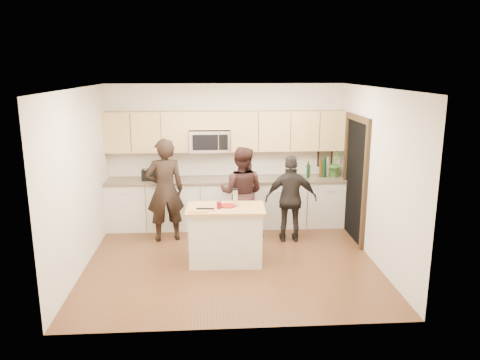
{
  "coord_description": "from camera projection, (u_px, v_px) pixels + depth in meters",
  "views": [
    {
      "loc": [
        -0.31,
        -6.93,
        2.99
      ],
      "look_at": [
        0.17,
        0.35,
        1.23
      ],
      "focal_mm": 35.0,
      "sensor_mm": 36.0,
      "label": 1
    }
  ],
  "objects": [
    {
      "name": "dish_towel",
      "position": [
        176.0,
        189.0,
        8.65
      ],
      "size": [
        0.34,
        0.6,
        0.48
      ],
      "color": "white",
      "rests_on": "ground"
    },
    {
      "name": "tongs",
      "position": [
        205.0,
        209.0,
        7.01
      ],
      "size": [
        0.27,
        0.04,
        0.02
      ],
      "primitive_type": "cube",
      "rotation": [
        0.0,
        0.0,
        -0.04
      ],
      "color": "black",
      "rests_on": "cutting_board"
    },
    {
      "name": "drink_glass",
      "position": [
        219.0,
        205.0,
        7.11
      ],
      "size": [
        0.08,
        0.08,
        0.1
      ],
      "primitive_type": "cylinder",
      "color": "maroon",
      "rests_on": "island"
    },
    {
      "name": "cutting_board",
      "position": [
        198.0,
        211.0,
        6.98
      ],
      "size": [
        0.29,
        0.21,
        0.02
      ],
      "primitive_type": "cube",
      "rotation": [
        0.0,
        0.0,
        -0.04
      ],
      "color": "#B2864A",
      "rests_on": "island"
    },
    {
      "name": "doorway",
      "position": [
        355.0,
        175.0,
        8.19
      ],
      "size": [
        0.06,
        1.25,
        2.2
      ],
      "color": "black",
      "rests_on": "ground"
    },
    {
      "name": "orchid",
      "position": [
        336.0,
        163.0,
        8.97
      ],
      "size": [
        0.37,
        0.36,
        0.52
      ],
      "primitive_type": "imported",
      "rotation": [
        0.0,
        0.0,
        0.67
      ],
      "color": "#3F772F",
      "rests_on": "back_cabinetry"
    },
    {
      "name": "floor",
      "position": [
        231.0,
        260.0,
        7.44
      ],
      "size": [
        4.5,
        4.5,
        0.0
      ],
      "primitive_type": "plane",
      "color": "brown",
      "rests_on": "ground"
    },
    {
      "name": "red_plate",
      "position": [
        228.0,
        206.0,
        7.24
      ],
      "size": [
        0.27,
        0.27,
        0.02
      ],
      "primitive_type": "cylinder",
      "color": "maroon",
      "rests_on": "island"
    },
    {
      "name": "island",
      "position": [
        226.0,
        234.0,
        7.29
      ],
      "size": [
        1.23,
        0.75,
        0.9
      ],
      "rotation": [
        0.0,
        0.0,
        -0.04
      ],
      "color": "beige",
      "rests_on": "ground"
    },
    {
      "name": "woman_right",
      "position": [
        291.0,
        199.0,
        8.13
      ],
      "size": [
        0.92,
        0.44,
        1.53
      ],
      "primitive_type": "imported",
      "rotation": [
        0.0,
        0.0,
        3.06
      ],
      "color": "black",
      "rests_on": "ground"
    },
    {
      "name": "back_cabinetry",
      "position": [
        227.0,
        202.0,
        8.97
      ],
      "size": [
        4.5,
        0.66,
        0.94
      ],
      "color": "beige",
      "rests_on": "ground"
    },
    {
      "name": "woman_left",
      "position": [
        165.0,
        190.0,
        8.14
      ],
      "size": [
        0.75,
        0.57,
        1.82
      ],
      "primitive_type": "imported",
      "rotation": [
        0.0,
        0.0,
        3.37
      ],
      "color": "black",
      "rests_on": "ground"
    },
    {
      "name": "upper_cabinetry",
      "position": [
        228.0,
        130.0,
        8.8
      ],
      "size": [
        4.5,
        0.33,
        0.75
      ],
      "color": "tan",
      "rests_on": "ground"
    },
    {
      "name": "box_grater",
      "position": [
        235.0,
        197.0,
        7.22
      ],
      "size": [
        0.09,
        0.05,
        0.26
      ],
      "color": "silver",
      "rests_on": "red_plate"
    },
    {
      "name": "bottle_cluster",
      "position": [
        319.0,
        168.0,
        8.97
      ],
      "size": [
        0.49,
        0.25,
        0.4
      ],
      "color": "black",
      "rests_on": "back_cabinetry"
    },
    {
      "name": "room_shell",
      "position": [
        230.0,
        153.0,
        7.04
      ],
      "size": [
        4.52,
        4.02,
        2.71
      ],
      "color": "beige",
      "rests_on": "ground"
    },
    {
      "name": "microwave",
      "position": [
        210.0,
        141.0,
        8.78
      ],
      "size": [
        0.76,
        0.41,
        0.4
      ],
      "color": "silver",
      "rests_on": "ground"
    },
    {
      "name": "framed_picture",
      "position": [
        325.0,
        157.0,
        9.19
      ],
      "size": [
        0.3,
        0.03,
        0.38
      ],
      "color": "black",
      "rests_on": "ground"
    },
    {
      "name": "toaster",
      "position": [
        150.0,
        175.0,
        8.73
      ],
      "size": [
        0.28,
        0.2,
        0.21
      ],
      "color": "black",
      "rests_on": "back_cabinetry"
    },
    {
      "name": "knife",
      "position": [
        202.0,
        208.0,
        7.07
      ],
      "size": [
        0.21,
        0.03,
        0.01
      ],
      "primitive_type": "cube",
      "rotation": [
        0.0,
        0.0,
        -0.04
      ],
      "color": "silver",
      "rests_on": "cutting_board"
    },
    {
      "name": "woman_center",
      "position": [
        242.0,
        193.0,
        8.27
      ],
      "size": [
        0.95,
        0.83,
        1.66
      ],
      "primitive_type": "imported",
      "rotation": [
        0.0,
        0.0,
        2.85
      ],
      "color": "black",
      "rests_on": "ground"
    }
  ]
}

